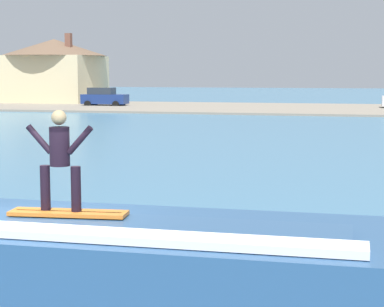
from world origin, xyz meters
TOP-DOWN VIEW (x-y plane):
  - ground_plane at (0.00, 0.00)m, footprint 260.00×260.00m
  - wave_crest at (1.37, -0.07)m, footprint 8.80×3.20m
  - surfboard at (0.67, -0.14)m, footprint 1.93×0.63m
  - surfer at (0.54, -0.13)m, footprint 1.14×0.32m
  - shoreline_bank at (0.00, 51.70)m, footprint 120.00×17.28m
  - car_near_shore at (-18.23, 51.74)m, footprint 4.32×2.05m
  - house_with_chimney at (-26.21, 58.16)m, footprint 11.20×11.20m

SIDE VIEW (x-z plane):
  - ground_plane at x=0.00m, z-range 0.00..0.00m
  - shoreline_bank at x=0.00m, z-range 0.00..0.17m
  - wave_crest at x=1.37m, z-range -0.03..1.13m
  - car_near_shore at x=-18.23m, z-range 0.02..1.88m
  - surfboard at x=0.67m, z-range 1.16..1.22m
  - surfer at x=0.54m, z-range 1.31..2.93m
  - house_with_chimney at x=-26.21m, z-range 0.06..7.37m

